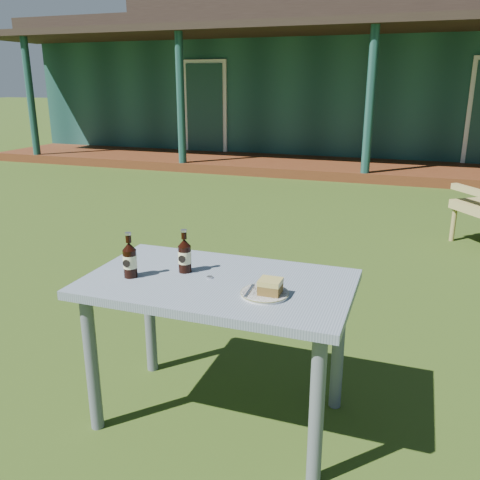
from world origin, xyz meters
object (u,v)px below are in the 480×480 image
at_px(cake_slice, 270,286).
at_px(cola_bottle_far, 130,259).
at_px(plate, 265,294).
at_px(cola_bottle_near, 185,255).
at_px(cafe_table, 218,300).

xyz_separation_m(cake_slice, cola_bottle_far, (-0.66, 0.00, 0.04)).
xyz_separation_m(plate, cola_bottle_near, (-0.43, 0.14, 0.07)).
xyz_separation_m(plate, cola_bottle_far, (-0.64, -0.00, 0.08)).
bearing_deg(cola_bottle_near, plate, -17.99).
bearing_deg(plate, cafe_table, 158.91).
bearing_deg(cola_bottle_near, cola_bottle_far, -145.88).
bearing_deg(cake_slice, cola_bottle_near, 162.56).
distance_m(cola_bottle_near, cola_bottle_far, 0.25).
height_order(cafe_table, cake_slice, cake_slice).
bearing_deg(cola_bottle_far, plate, 0.00).
xyz_separation_m(cola_bottle_near, cola_bottle_far, (-0.21, -0.14, 0.00)).
relative_size(plate, cake_slice, 2.22).
bearing_deg(cola_bottle_far, cake_slice, -0.26).
distance_m(plate, cake_slice, 0.04).
distance_m(cake_slice, cola_bottle_near, 0.48).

